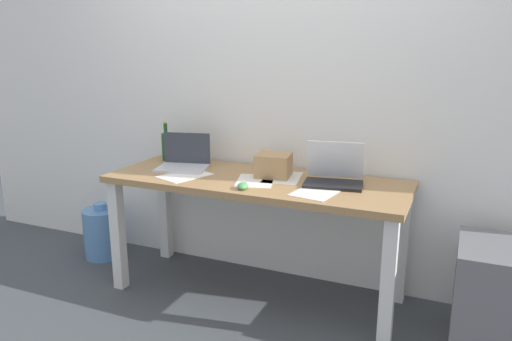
{
  "coord_description": "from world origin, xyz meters",
  "views": [
    {
      "loc": [
        1.13,
        -2.62,
        1.54
      ],
      "look_at": [
        0.0,
        0.0,
        0.81
      ],
      "focal_mm": 34.73,
      "sensor_mm": 36.0,
      "label": 1
    }
  ],
  "objects_px": {
    "computer_mouse": "(243,186)",
    "beer_bottle": "(166,145)",
    "laptop_left": "(184,162)",
    "laptop_right": "(334,175)",
    "cardboard_box": "(274,165)",
    "water_cooler_jug": "(103,233)",
    "filing_cabinet": "(496,298)",
    "desk": "(256,196)"
  },
  "relations": [
    {
      "from": "laptop_left",
      "to": "filing_cabinet",
      "type": "distance_m",
      "value": 1.95
    },
    {
      "from": "computer_mouse",
      "to": "cardboard_box",
      "type": "distance_m",
      "value": 0.32
    },
    {
      "from": "filing_cabinet",
      "to": "water_cooler_jug",
      "type": "bearing_deg",
      "value": 177.27
    },
    {
      "from": "desk",
      "to": "cardboard_box",
      "type": "xyz_separation_m",
      "value": [
        0.08,
        0.09,
        0.18
      ]
    },
    {
      "from": "desk",
      "to": "beer_bottle",
      "type": "xyz_separation_m",
      "value": [
        -0.76,
        0.2,
        0.21
      ]
    },
    {
      "from": "desk",
      "to": "laptop_left",
      "type": "height_order",
      "value": "laptop_left"
    },
    {
      "from": "beer_bottle",
      "to": "filing_cabinet",
      "type": "bearing_deg",
      "value": -6.68
    },
    {
      "from": "laptop_left",
      "to": "laptop_right",
      "type": "distance_m",
      "value": 0.99
    },
    {
      "from": "cardboard_box",
      "to": "water_cooler_jug",
      "type": "height_order",
      "value": "cardboard_box"
    },
    {
      "from": "cardboard_box",
      "to": "laptop_right",
      "type": "bearing_deg",
      "value": -2.81
    },
    {
      "from": "laptop_right",
      "to": "desk",
      "type": "bearing_deg",
      "value": -171.56
    },
    {
      "from": "laptop_right",
      "to": "cardboard_box",
      "type": "bearing_deg",
      "value": 177.19
    },
    {
      "from": "computer_mouse",
      "to": "water_cooler_jug",
      "type": "height_order",
      "value": "computer_mouse"
    },
    {
      "from": "desk",
      "to": "cardboard_box",
      "type": "bearing_deg",
      "value": 47.73
    },
    {
      "from": "laptop_left",
      "to": "water_cooler_jug",
      "type": "distance_m",
      "value": 0.97
    },
    {
      "from": "laptop_left",
      "to": "computer_mouse",
      "type": "xyz_separation_m",
      "value": [
        0.55,
        -0.27,
        -0.03
      ]
    },
    {
      "from": "desk",
      "to": "cardboard_box",
      "type": "distance_m",
      "value": 0.21
    },
    {
      "from": "water_cooler_jug",
      "to": "desk",
      "type": "bearing_deg",
      "value": -3.58
    },
    {
      "from": "laptop_right",
      "to": "beer_bottle",
      "type": "relative_size",
      "value": 1.35
    },
    {
      "from": "desk",
      "to": "computer_mouse",
      "type": "height_order",
      "value": "computer_mouse"
    },
    {
      "from": "desk",
      "to": "beer_bottle",
      "type": "height_order",
      "value": "beer_bottle"
    },
    {
      "from": "computer_mouse",
      "to": "desk",
      "type": "bearing_deg",
      "value": 75.89
    },
    {
      "from": "desk",
      "to": "water_cooler_jug",
      "type": "relative_size",
      "value": 4.37
    },
    {
      "from": "desk",
      "to": "laptop_left",
      "type": "relative_size",
      "value": 5.04
    },
    {
      "from": "water_cooler_jug",
      "to": "filing_cabinet",
      "type": "relative_size",
      "value": 0.73
    },
    {
      "from": "water_cooler_jug",
      "to": "computer_mouse",
      "type": "bearing_deg",
      "value": -13.35
    },
    {
      "from": "beer_bottle",
      "to": "cardboard_box",
      "type": "bearing_deg",
      "value": -7.84
    },
    {
      "from": "laptop_left",
      "to": "water_cooler_jug",
      "type": "bearing_deg",
      "value": 177.4
    },
    {
      "from": "cardboard_box",
      "to": "water_cooler_jug",
      "type": "xyz_separation_m",
      "value": [
        -1.35,
        -0.01,
        -0.64
      ]
    },
    {
      "from": "filing_cabinet",
      "to": "cardboard_box",
      "type": "bearing_deg",
      "value": 174.08
    },
    {
      "from": "computer_mouse",
      "to": "beer_bottle",
      "type": "bearing_deg",
      "value": 132.55
    },
    {
      "from": "beer_bottle",
      "to": "computer_mouse",
      "type": "bearing_deg",
      "value": -28.82
    },
    {
      "from": "laptop_right",
      "to": "water_cooler_jug",
      "type": "height_order",
      "value": "laptop_right"
    },
    {
      "from": "beer_bottle",
      "to": "filing_cabinet",
      "type": "distance_m",
      "value": 2.2
    },
    {
      "from": "water_cooler_jug",
      "to": "beer_bottle",
      "type": "bearing_deg",
      "value": 13.46
    },
    {
      "from": "desk",
      "to": "water_cooler_jug",
      "type": "distance_m",
      "value": 1.36
    },
    {
      "from": "beer_bottle",
      "to": "cardboard_box",
      "type": "distance_m",
      "value": 0.85
    },
    {
      "from": "beer_bottle",
      "to": "filing_cabinet",
      "type": "xyz_separation_m",
      "value": [
        2.11,
        -0.25,
        -0.58
      ]
    },
    {
      "from": "desk",
      "to": "water_cooler_jug",
      "type": "bearing_deg",
      "value": 176.42
    },
    {
      "from": "water_cooler_jug",
      "to": "filing_cabinet",
      "type": "distance_m",
      "value": 2.63
    },
    {
      "from": "laptop_right",
      "to": "filing_cabinet",
      "type": "distance_m",
      "value": 1.04
    },
    {
      "from": "laptop_left",
      "to": "beer_bottle",
      "type": "distance_m",
      "value": 0.29
    }
  ]
}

